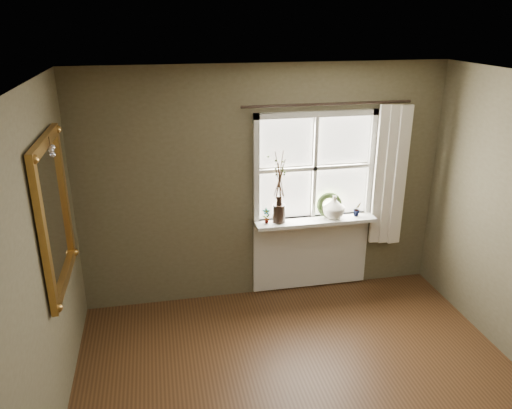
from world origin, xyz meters
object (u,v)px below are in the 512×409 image
object	(u,v)px
cream_vase	(334,207)
wreath	(329,208)
gilt_mirror	(54,213)
dark_jug	(279,213)

from	to	relation	value
cream_vase	wreath	bearing A→B (deg)	134.21
gilt_mirror	wreath	bearing A→B (deg)	19.83
dark_jug	wreath	distance (m)	0.59
cream_vase	wreath	xyz separation A→B (m)	(-0.04, 0.04, -0.02)
dark_jug	wreath	size ratio (longest dim) A/B	0.72
dark_jug	gilt_mirror	world-z (taller)	gilt_mirror
dark_jug	gilt_mirror	xyz separation A→B (m)	(-2.09, -0.93, 0.54)
dark_jug	cream_vase	size ratio (longest dim) A/B	0.80
dark_jug	wreath	world-z (taller)	wreath
wreath	gilt_mirror	world-z (taller)	gilt_mirror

